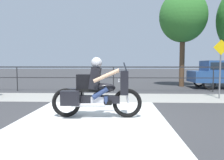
{
  "coord_description": "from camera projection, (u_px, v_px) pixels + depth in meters",
  "views": [
    {
      "loc": [
        0.38,
        -5.82,
        1.43
      ],
      "look_at": [
        0.09,
        1.28,
        0.91
      ],
      "focal_mm": 35.0,
      "sensor_mm": 36.0,
      "label": 1
    }
  ],
  "objects": [
    {
      "name": "ground_plane",
      "position": [
        107.0,
        117.0,
        5.92
      ],
      "size": [
        120.0,
        120.0,
        0.0
      ],
      "primitive_type": "plane",
      "color": "#38383A"
    },
    {
      "name": "motorcycle",
      "position": [
        96.0,
        91.0,
        5.81
      ],
      "size": [
        2.42,
        0.76,
        1.61
      ],
      "rotation": [
        0.0,
        0.0,
        0.04
      ],
      "color": "black",
      "rests_on": "ground"
    },
    {
      "name": "fence_railing",
      "position": [
        113.0,
        72.0,
        11.3
      ],
      "size": [
        36.0,
        0.05,
        1.3
      ],
      "color": "#232326",
      "rests_on": "ground"
    },
    {
      "name": "tree_behind_sign",
      "position": [
        183.0,
        17.0,
        13.61
      ],
      "size": [
        2.93,
        2.93,
        6.01
      ],
      "color": "brown",
      "rests_on": "ground"
    },
    {
      "name": "parked_car",
      "position": [
        224.0,
        72.0,
        12.81
      ],
      "size": [
        4.08,
        1.74,
        1.62
      ],
      "rotation": [
        0.0,
        0.0,
        0.04
      ],
      "color": "#284C84",
      "rests_on": "ground"
    },
    {
      "name": "crosswalk_band",
      "position": [
        93.0,
        118.0,
        5.74
      ],
      "size": [
        3.77,
        6.0,
        0.01
      ],
      "primitive_type": "cube",
      "color": "silver",
      "rests_on": "ground"
    },
    {
      "name": "street_sign",
      "position": [
        220.0,
        63.0,
        8.89
      ],
      "size": [
        0.62,
        0.06,
        2.41
      ],
      "color": "slate",
      "rests_on": "ground"
    },
    {
      "name": "sidewalk_band",
      "position": [
        112.0,
        97.0,
        9.31
      ],
      "size": [
        44.0,
        2.4,
        0.01
      ],
      "primitive_type": "cube",
      "color": "#99968E",
      "rests_on": "ground"
    }
  ]
}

